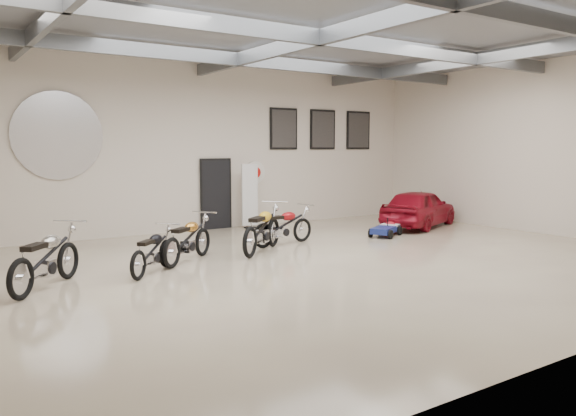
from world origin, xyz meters
TOP-DOWN VIEW (x-y plane):
  - floor at (0.00, 0.00)m, footprint 16.00×12.00m
  - ceiling at (0.00, 0.00)m, footprint 16.00×12.00m
  - back_wall at (0.00, 6.00)m, footprint 16.00×0.02m
  - right_wall at (8.00, 0.00)m, footprint 0.02×12.00m
  - ceiling_beams at (0.00, 0.00)m, footprint 15.80×11.80m
  - door at (0.50, 5.95)m, footprint 0.92×0.08m
  - logo_plaque at (-4.00, 5.95)m, footprint 2.30×0.06m
  - poster_left at (3.00, 5.96)m, footprint 1.05×0.08m
  - poster_mid at (4.60, 5.96)m, footprint 1.05×0.08m
  - poster_right at (6.20, 5.96)m, footprint 1.05×0.08m
  - oil_sign at (1.90, 5.95)m, footprint 0.72×0.10m
  - banner_stand at (1.44, 5.50)m, footprint 0.54×0.24m
  - motorcycle_silver at (-5.31, 0.95)m, footprint 1.93×2.09m
  - motorcycle_black at (-3.30, 1.10)m, footprint 1.65×1.63m
  - motorcycle_gold at (-2.26, 1.75)m, footprint 1.96×1.73m
  - motorcycle_yellow at (-0.31, 1.85)m, footprint 2.18×1.92m
  - motorcycle_red at (0.65, 2.38)m, footprint 2.03×0.94m
  - go_kart at (3.91, 2.01)m, footprint 1.57×1.24m
  - vintage_car at (6.00, 2.77)m, footprint 2.63×3.79m

SIDE VIEW (x-z plane):
  - floor at x=0.00m, z-range -0.01..0.01m
  - go_kart at x=3.91m, z-range 0.00..0.52m
  - motorcycle_black at x=-3.30m, z-range 0.00..0.92m
  - motorcycle_red at x=0.65m, z-range 0.00..1.02m
  - motorcycle_gold at x=-2.26m, z-range 0.00..1.04m
  - motorcycle_silver at x=-5.31m, z-range 0.00..1.13m
  - motorcycle_yellow at x=-0.31m, z-range 0.00..1.16m
  - vintage_car at x=6.00m, z-range 0.00..1.20m
  - banner_stand at x=1.44m, z-range 0.00..1.95m
  - door at x=0.50m, z-range 0.00..2.10m
  - oil_sign at x=1.90m, z-range 1.34..2.06m
  - back_wall at x=0.00m, z-range 0.00..5.00m
  - right_wall at x=8.00m, z-range 0.00..5.00m
  - logo_plaque at x=-4.00m, z-range 2.22..3.38m
  - poster_left at x=3.00m, z-range 2.42..3.78m
  - poster_mid at x=4.60m, z-range 2.42..3.78m
  - poster_right at x=6.20m, z-range 2.42..3.78m
  - ceiling_beams at x=0.00m, z-range 4.59..4.91m
  - ceiling at x=0.00m, z-range 5.00..5.00m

